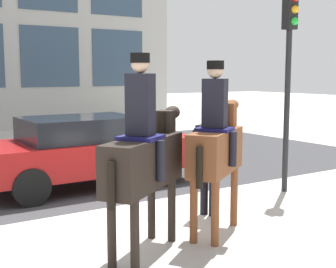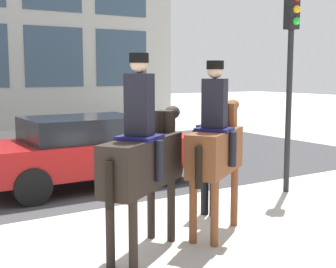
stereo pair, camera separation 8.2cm
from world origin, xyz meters
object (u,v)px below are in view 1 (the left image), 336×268
object	(u,v)px
traffic_light	(289,59)
mounted_horse_companion	(216,146)
street_car_near_lane	(84,150)
mounted_horse_lead	(145,156)
pedestrian_bystander	(209,156)

from	to	relation	value
traffic_light	mounted_horse_companion	bearing A→B (deg)	-156.40
street_car_near_lane	mounted_horse_companion	bearing A→B (deg)	-82.37
mounted_horse_lead	street_car_near_lane	distance (m)	3.91
mounted_horse_companion	street_car_near_lane	world-z (taller)	mounted_horse_companion
mounted_horse_companion	pedestrian_bystander	size ratio (longest dim) A/B	1.48
mounted_horse_lead	mounted_horse_companion	size ratio (longest dim) A/B	1.03
mounted_horse_lead	traffic_light	world-z (taller)	traffic_light
mounted_horse_lead	pedestrian_bystander	xyz separation A→B (m)	(1.69, 0.84, -0.28)
mounted_horse_lead	pedestrian_bystander	bearing A→B (deg)	-7.95
mounted_horse_companion	street_car_near_lane	distance (m)	3.76
traffic_light	pedestrian_bystander	bearing A→B (deg)	-168.95
mounted_horse_lead	traffic_light	distance (m)	4.35
mounted_horse_companion	street_car_near_lane	bearing A→B (deg)	63.51
mounted_horse_companion	traffic_light	bearing A→B (deg)	-10.52
mounted_horse_companion	traffic_light	size ratio (longest dim) A/B	0.64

